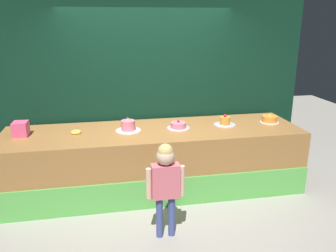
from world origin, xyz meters
The scene contains 10 objects.
ground_plane centered at (0.00, 0.00, 0.00)m, with size 12.00×12.00×0.00m, color gray.
stage_platform centered at (0.00, 0.55, 0.44)m, with size 4.08×1.13×0.88m.
curtain_backdrop centered at (0.00, 1.21, 1.58)m, with size 4.86×0.08×3.15m, color black.
child_figure centered at (-0.05, -0.62, 0.71)m, with size 0.42×0.19×1.10m.
pink_box centered at (-1.73, 0.63, 0.98)m, with size 0.18×0.20×0.19m, color #F05385.
donut centered at (-1.04, 0.59, 0.90)m, with size 0.14×0.14×0.04m, color #F2BF4C.
cake_far_left centered at (-0.35, 0.58, 0.95)m, with size 0.34×0.34×0.20m.
cake_center_left centered at (0.35, 0.56, 0.92)m, with size 0.32×0.32×0.12m.
cake_center_right centered at (1.04, 0.59, 0.93)m, with size 0.31×0.31×0.16m.
cake_far_right centered at (1.73, 0.59, 0.93)m, with size 0.27×0.27×0.15m.
Camera 1 is at (-0.66, -3.93, 2.32)m, focal length 36.99 mm.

